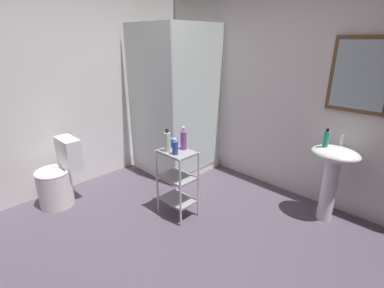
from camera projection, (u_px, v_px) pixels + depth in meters
The scene contains 13 objects.
ground_plane at pixel (165, 252), 2.56m from camera, with size 4.20×4.20×0.02m, color #544A58.
wall_back at pixel (281, 89), 3.35m from camera, with size 4.20×0.14×2.50m.
wall_left at pixel (60, 89), 3.34m from camera, with size 0.10×4.20×2.50m, color white.
shower_stall at pixel (175, 140), 3.98m from camera, with size 0.92×0.92×2.00m.
pedestal_sink at pixel (332, 169), 2.83m from camera, with size 0.46×0.37×0.81m.
sink_faucet at pixel (342, 140), 2.81m from camera, with size 0.03×0.03×0.10m, color silver.
toilet at pixel (59, 178), 3.21m from camera, with size 0.37×0.49×0.76m.
storage_cart at pixel (177, 178), 2.95m from camera, with size 0.38×0.28×0.74m.
hand_soap_bottle at pixel (326, 138), 2.77m from camera, with size 0.05×0.05×0.18m.
shampoo_bottle_blue at pixel (175, 147), 2.75m from camera, with size 0.06×0.06×0.16m.
conditioner_bottle_purple at pixel (184, 140), 2.86m from camera, with size 0.06×0.06×0.24m.
lotion_bottle_white at pixel (167, 141), 2.81m from camera, with size 0.06×0.06×0.24m.
rinse_cup at pixel (173, 142), 2.96m from camera, with size 0.08×0.08×0.09m, color #3870B2.
Camera 1 is at (1.62, -1.30, 1.80)m, focal length 26.39 mm.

